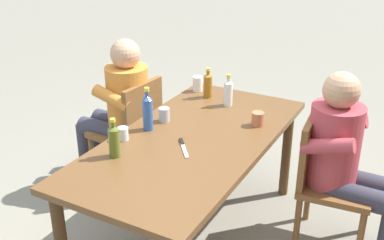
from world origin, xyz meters
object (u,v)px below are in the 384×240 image
at_px(cup_steel, 164,115).
at_px(backpack_by_near_side, 225,124).
at_px(dining_table, 192,150).
at_px(person_in_white_shirt, 346,156).
at_px(bottle_blue, 148,112).
at_px(table_knife, 183,146).
at_px(bottle_clear, 228,92).
at_px(cup_white, 198,84).
at_px(bottle_amber, 208,85).
at_px(chair_far_left, 325,176).
at_px(cup_terracotta, 258,119).
at_px(chair_near_left, 132,127).
at_px(person_in_plaid_shirt, 120,105).
at_px(cup_glass, 123,134).
at_px(bottle_olive, 114,140).

height_order(cup_steel, backpack_by_near_side, cup_steel).
height_order(dining_table, backpack_by_near_side, dining_table).
distance_m(dining_table, person_in_white_shirt, 0.94).
distance_m(bottle_blue, table_knife, 0.35).
distance_m(bottle_clear, cup_white, 0.36).
xyz_separation_m(bottle_amber, cup_white, (-0.08, -0.13, -0.04)).
relative_size(chair_far_left, bottle_amber, 3.87).
bearing_deg(cup_steel, bottle_amber, 174.09).
bearing_deg(cup_white, bottle_clear, 65.08).
bearing_deg(cup_white, cup_steel, 6.85).
bearing_deg(cup_white, cup_terracotta, 60.06).
distance_m(bottle_clear, table_knife, 0.72).
xyz_separation_m(cup_terracotta, cup_white, (-0.37, -0.64, 0.01)).
xyz_separation_m(chair_near_left, cup_terracotta, (0.03, 1.03, 0.31)).
xyz_separation_m(bottle_blue, bottle_amber, (-0.68, 0.08, -0.03)).
relative_size(chair_far_left, table_knife, 4.34).
distance_m(bottle_blue, cup_white, 0.76).
distance_m(bottle_amber, cup_white, 0.15).
bearing_deg(person_in_plaid_shirt, chair_near_left, 86.31).
height_order(dining_table, cup_terracotta, cup_terracotta).
xyz_separation_m(bottle_blue, cup_glass, (0.20, -0.05, -0.08)).
distance_m(bottle_olive, cup_white, 1.15).
distance_m(chair_far_left, cup_white, 1.19).
height_order(bottle_olive, bottle_blue, bottle_blue).
relative_size(person_in_plaid_shirt, bottle_clear, 5.12).
bearing_deg(person_in_white_shirt, cup_glass, -62.53).
bearing_deg(chair_near_left, cup_glass, 32.17).
bearing_deg(bottle_blue, bottle_olive, 4.59).
bearing_deg(table_knife, backpack_by_near_side, -164.75).
height_order(bottle_olive, cup_glass, bottle_olive).
bearing_deg(bottle_clear, backpack_by_near_side, -154.40).
height_order(bottle_olive, cup_steel, bottle_olive).
height_order(bottle_clear, table_knife, bottle_clear).
relative_size(chair_near_left, cup_white, 7.54).
xyz_separation_m(bottle_olive, backpack_by_near_side, (-1.74, -0.11, -0.63)).
relative_size(chair_near_left, cup_glass, 10.68).
xyz_separation_m(chair_near_left, person_in_white_shirt, (-0.01, 1.59, 0.17)).
height_order(person_in_plaid_shirt, cup_glass, person_in_plaid_shirt).
height_order(bottle_olive, cup_white, bottle_olive).
distance_m(dining_table, bottle_amber, 0.72).
height_order(chair_far_left, bottle_blue, bottle_blue).
distance_m(chair_far_left, bottle_clear, 0.87).
bearing_deg(person_in_plaid_shirt, cup_glass, 38.53).
xyz_separation_m(dining_table, bottle_amber, (-0.65, -0.22, 0.18)).
distance_m(dining_table, chair_near_left, 0.86).
distance_m(chair_near_left, bottle_blue, 0.72).
xyz_separation_m(chair_far_left, cup_white, (-0.34, -1.09, 0.32)).
bearing_deg(chair_far_left, backpack_by_near_side, -129.55).
height_order(bottle_blue, cup_glass, bottle_blue).
bearing_deg(bottle_amber, bottle_blue, -6.39).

